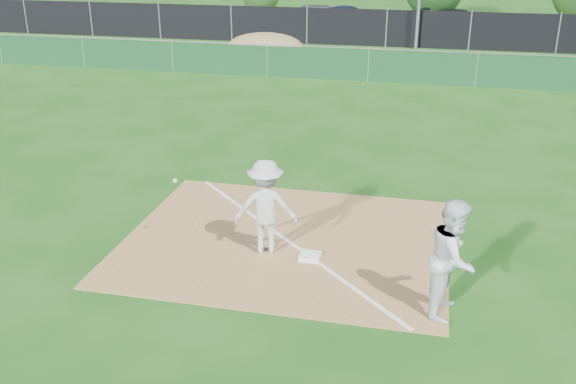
% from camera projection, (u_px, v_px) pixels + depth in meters
% --- Properties ---
extents(ground, '(90.00, 90.00, 0.00)m').
position_uv_depth(ground, '(350.00, 115.00, 20.24)').
color(ground, '#16470F').
rests_on(ground, ground).
extents(infield_dirt, '(6.00, 5.00, 0.02)m').
position_uv_depth(infield_dirt, '(286.00, 240.00, 12.13)').
color(infield_dirt, olive).
rests_on(infield_dirt, ground).
extents(foul_line, '(5.01, 5.01, 0.01)m').
position_uv_depth(foul_line, '(286.00, 239.00, 12.12)').
color(foul_line, white).
rests_on(foul_line, infield_dirt).
extents(green_fence, '(44.00, 0.05, 1.20)m').
position_uv_depth(green_fence, '(368.00, 66.00, 24.52)').
color(green_fence, '#0F3A1B').
rests_on(green_fence, ground).
extents(dirt_mound, '(3.38, 2.60, 1.17)m').
position_uv_depth(dirt_mound, '(265.00, 46.00, 28.71)').
color(dirt_mound, olive).
rests_on(dirt_mound, ground).
extents(black_fence, '(46.00, 0.04, 1.80)m').
position_uv_depth(black_fence, '(386.00, 28.00, 31.62)').
color(black_fence, black).
rests_on(black_fence, ground).
extents(parking_lot, '(46.00, 9.00, 0.01)m').
position_uv_depth(parking_lot, '(393.00, 32.00, 36.47)').
color(parking_lot, black).
rests_on(parking_lot, ground).
extents(first_base, '(0.37, 0.37, 0.08)m').
position_uv_depth(first_base, '(310.00, 256.00, 11.43)').
color(first_base, white).
rests_on(first_base, infield_dirt).
extents(play_at_first, '(2.25, 0.87, 1.74)m').
position_uv_depth(play_at_first, '(266.00, 207.00, 11.38)').
color(play_at_first, silver).
rests_on(play_at_first, infield_dirt).
extents(runner, '(0.86, 1.02, 1.86)m').
position_uv_depth(runner, '(453.00, 258.00, 9.53)').
color(runner, silver).
rests_on(runner, ground).
extents(car_left, '(4.68, 2.33, 1.53)m').
position_uv_depth(car_left, '(322.00, 17.00, 36.58)').
color(car_left, '#A3A6AA').
rests_on(car_left, parking_lot).
extents(car_mid, '(4.25, 2.43, 1.32)m').
position_uv_depth(car_mid, '(348.00, 19.00, 36.64)').
color(car_mid, black).
rests_on(car_mid, parking_lot).
extents(car_right, '(4.81, 2.87, 1.31)m').
position_uv_depth(car_right, '(460.00, 22.00, 35.57)').
color(car_right, black).
rests_on(car_right, parking_lot).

